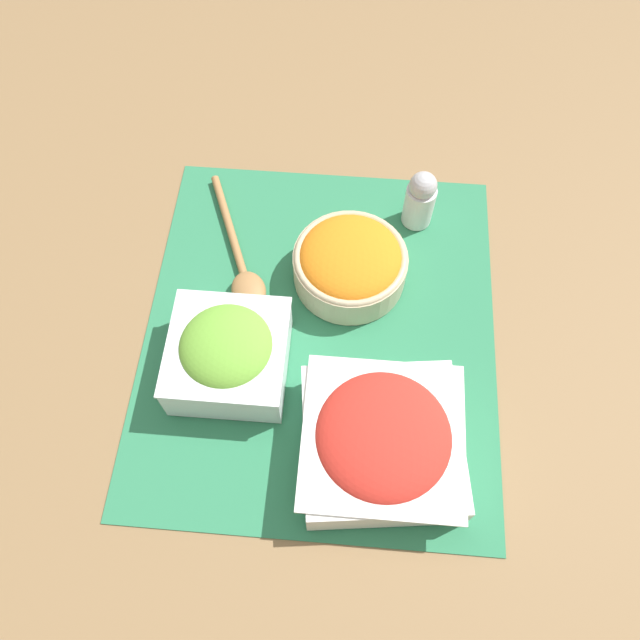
{
  "coord_description": "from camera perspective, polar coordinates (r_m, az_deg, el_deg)",
  "views": [
    {
      "loc": [
        0.39,
        0.03,
        0.77
      ],
      "look_at": [
        0.0,
        0.0,
        0.03
      ],
      "focal_mm": 35.0,
      "sensor_mm": 36.0,
      "label": 1
    }
  ],
  "objects": [
    {
      "name": "carrot_bowl",
      "position": [
        0.87,
        2.77,
        5.27
      ],
      "size": [
        0.16,
        0.16,
        0.07
      ],
      "color": "#C6B28E",
      "rests_on": "placemat"
    },
    {
      "name": "tomato_bowl",
      "position": [
        0.76,
        5.69,
        -10.88
      ],
      "size": [
        0.21,
        0.21,
        0.08
      ],
      "color": "white",
      "rests_on": "placemat"
    },
    {
      "name": "wooden_spoon",
      "position": [
        0.9,
        -7.01,
        4.29
      ],
      "size": [
        0.24,
        0.12,
        0.03
      ],
      "color": "#9E7042",
      "rests_on": "placemat"
    },
    {
      "name": "lettuce_bowl",
      "position": [
        0.8,
        -8.39,
        -3.02
      ],
      "size": [
        0.15,
        0.15,
        0.09
      ],
      "color": "white",
      "rests_on": "placemat"
    },
    {
      "name": "pepper_shaker",
      "position": [
        0.93,
        9.14,
        10.87
      ],
      "size": [
        0.04,
        0.04,
        0.1
      ],
      "color": "silver",
      "rests_on": "placemat"
    },
    {
      "name": "placemat",
      "position": [
        0.86,
        -0.0,
        -0.99
      ],
      "size": [
        0.56,
        0.48,
        0.0
      ],
      "color": "#2D7A51",
      "rests_on": "ground_plane"
    },
    {
      "name": "ground_plane",
      "position": [
        0.86,
        -0.0,
        -1.05
      ],
      "size": [
        3.0,
        3.0,
        0.0
      ],
      "primitive_type": "plane",
      "color": "olive"
    }
  ]
}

